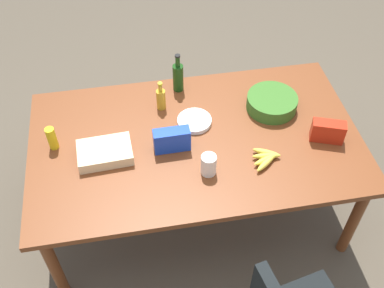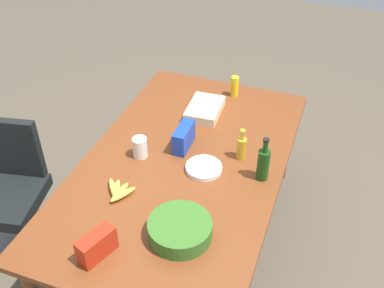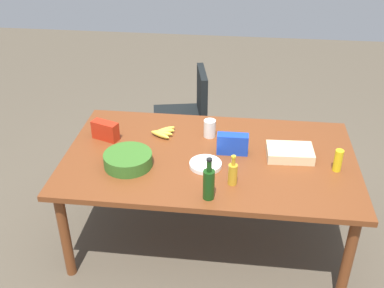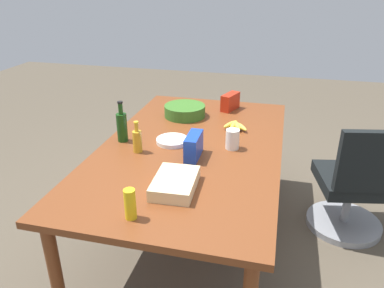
# 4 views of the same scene
# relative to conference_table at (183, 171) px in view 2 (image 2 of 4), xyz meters

# --- Properties ---
(ground_plane) EXTENTS (10.00, 10.00, 0.00)m
(ground_plane) POSITION_rel_conference_table_xyz_m (0.00, 0.00, -0.68)
(ground_plane) COLOR brown
(conference_table) EXTENTS (2.05, 1.20, 0.74)m
(conference_table) POSITION_rel_conference_table_xyz_m (0.00, 0.00, 0.00)
(conference_table) COLOR brown
(conference_table) RESTS_ON ground
(office_chair) EXTENTS (0.57, 0.57, 0.90)m
(office_chair) POSITION_rel_conference_table_xyz_m (-0.34, 1.14, -0.33)
(office_chair) COLOR gray
(office_chair) RESTS_ON ground
(banana_bunch) EXTENTS (0.19, 0.20, 0.04)m
(banana_bunch) POSITION_rel_conference_table_xyz_m (-0.38, 0.25, 0.09)
(banana_bunch) COLOR gold
(banana_bunch) RESTS_ON conference_table
(sheet_cake) EXTENTS (0.33, 0.24, 0.07)m
(sheet_cake) POSITION_rel_conference_table_xyz_m (0.56, 0.05, 0.10)
(sheet_cake) COLOR beige
(sheet_cake) RESTS_ON conference_table
(salad_bowl) EXTENTS (0.40, 0.40, 0.09)m
(salad_bowl) POSITION_rel_conference_table_xyz_m (-0.54, -0.19, 0.11)
(salad_bowl) COLOR #356923
(salad_bowl) RESTS_ON conference_table
(paper_plate_stack) EXTENTS (0.26, 0.26, 0.03)m
(paper_plate_stack) POSITION_rel_conference_table_xyz_m (-0.02, -0.14, 0.08)
(paper_plate_stack) COLOR white
(paper_plate_stack) RESTS_ON conference_table
(chip_bag_red) EXTENTS (0.22, 0.14, 0.14)m
(chip_bag_red) POSITION_rel_conference_table_xyz_m (-0.79, 0.14, 0.14)
(chip_bag_red) COLOR red
(chip_bag_red) RESTS_ON conference_table
(mayo_jar) EXTENTS (0.11, 0.11, 0.13)m
(mayo_jar) POSITION_rel_conference_table_xyz_m (-0.03, 0.27, 0.13)
(mayo_jar) COLOR white
(mayo_jar) RESTS_ON conference_table
(chip_bag_blue) EXTENTS (0.22, 0.08, 0.15)m
(chip_bag_blue) POSITION_rel_conference_table_xyz_m (0.15, 0.05, 0.14)
(chip_bag_blue) COLOR #183EB9
(chip_bag_blue) RESTS_ON conference_table
(wine_bottle) EXTENTS (0.09, 0.09, 0.29)m
(wine_bottle) POSITION_rel_conference_table_xyz_m (0.03, -0.48, 0.18)
(wine_bottle) COLOR #174012
(wine_bottle) RESTS_ON conference_table
(mustard_bottle) EXTENTS (0.06, 0.06, 0.16)m
(mustard_bottle) POSITION_rel_conference_table_xyz_m (0.86, -0.08, 0.14)
(mustard_bottle) COLOR yellow
(mustard_bottle) RESTS_ON conference_table
(dressing_bottle) EXTENTS (0.07, 0.07, 0.21)m
(dressing_bottle) POSITION_rel_conference_table_xyz_m (0.17, -0.32, 0.15)
(dressing_bottle) COLOR gold
(dressing_bottle) RESTS_ON conference_table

